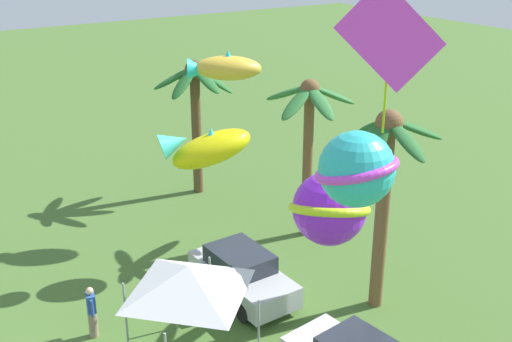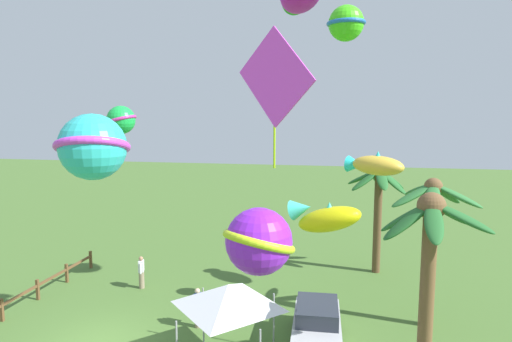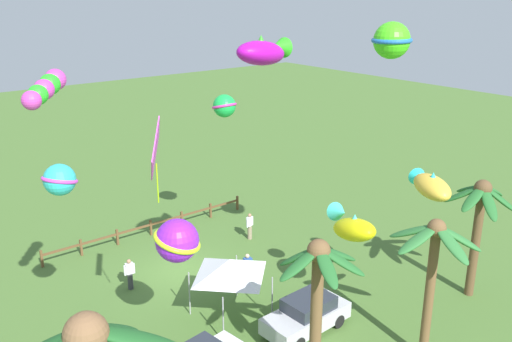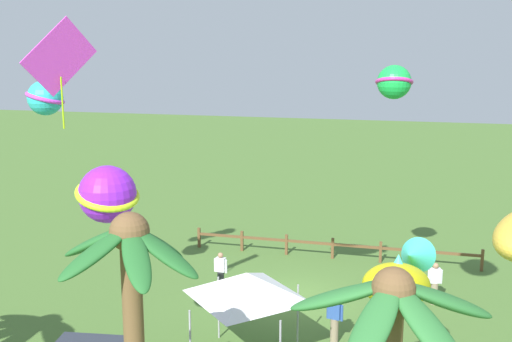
{
  "view_description": "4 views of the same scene",
  "coord_description": "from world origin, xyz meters",
  "px_view_note": "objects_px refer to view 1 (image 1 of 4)",
  "views": [
    {
      "loc": [
        13.25,
        -1.14,
        11.0
      ],
      "look_at": [
        1.13,
        6.59,
        5.34
      ],
      "focal_mm": 44.61,
      "sensor_mm": 36.0,
      "label": 1
    },
    {
      "loc": [
        13.38,
        8.48,
        8.26
      ],
      "look_at": [
        -0.4,
        5.76,
        6.49
      ],
      "focal_mm": 30.19,
      "sensor_mm": 36.0,
      "label": 2
    },
    {
      "loc": [
        12.66,
        22.32,
        13.9
      ],
      "look_at": [
        -0.36,
        5.84,
        6.91
      ],
      "focal_mm": 38.63,
      "sensor_mm": 36.0,
      "label": 3
    },
    {
      "loc": [
        -4.02,
        21.14,
        9.26
      ],
      "look_at": [
        -0.18,
        6.18,
        6.14
      ],
      "focal_mm": 42.5,
      "sensor_mm": 36.0,
      "label": 4
    }
  ],
  "objects_px": {
    "palm_tree_3": "(195,96)",
    "spectator_1": "(92,312)",
    "festival_tent": "(189,279)",
    "kite_ball_2": "(329,208)",
    "kite_ball_3": "(357,169)",
    "kite_fish_5": "(224,68)",
    "palm_tree_0": "(309,119)",
    "kite_fish_0": "(206,148)",
    "parked_car_1": "(242,274)",
    "kite_diamond_7": "(390,38)",
    "palm_tree_2": "(386,167)"
  },
  "relations": [
    {
      "from": "kite_fish_0",
      "to": "kite_diamond_7",
      "type": "relative_size",
      "value": 1.17
    },
    {
      "from": "palm_tree_2",
      "to": "spectator_1",
      "type": "xyz_separation_m",
      "value": [
        -3.07,
        -7.86,
        -3.72
      ]
    },
    {
      "from": "kite_fish_0",
      "to": "kite_ball_2",
      "type": "height_order",
      "value": "kite_ball_2"
    },
    {
      "from": "kite_fish_5",
      "to": "parked_car_1",
      "type": "bearing_deg",
      "value": -24.74
    },
    {
      "from": "parked_car_1",
      "to": "kite_ball_2",
      "type": "distance_m",
      "value": 7.23
    },
    {
      "from": "palm_tree_0",
      "to": "kite_ball_3",
      "type": "height_order",
      "value": "kite_ball_3"
    },
    {
      "from": "kite_fish_0",
      "to": "kite_fish_5",
      "type": "relative_size",
      "value": 1.19
    },
    {
      "from": "kite_ball_3",
      "to": "kite_diamond_7",
      "type": "xyz_separation_m",
      "value": [
        -2.26,
        2.65,
        1.25
      ]
    },
    {
      "from": "palm_tree_0",
      "to": "parked_car_1",
      "type": "xyz_separation_m",
      "value": [
        2.32,
        -4.23,
        -3.75
      ]
    },
    {
      "from": "parked_car_1",
      "to": "spectator_1",
      "type": "bearing_deg",
      "value": -95.08
    },
    {
      "from": "spectator_1",
      "to": "kite_diamond_7",
      "type": "distance_m",
      "value": 11.37
    },
    {
      "from": "palm_tree_0",
      "to": "kite_fish_5",
      "type": "bearing_deg",
      "value": -139.94
    },
    {
      "from": "festival_tent",
      "to": "palm_tree_3",
      "type": "bearing_deg",
      "value": 151.41
    },
    {
      "from": "spectator_1",
      "to": "kite_ball_3",
      "type": "distance_m",
      "value": 11.46
    },
    {
      "from": "kite_fish_5",
      "to": "palm_tree_0",
      "type": "bearing_deg",
      "value": 40.06
    },
    {
      "from": "kite_diamond_7",
      "to": "spectator_1",
      "type": "bearing_deg",
      "value": -148.98
    },
    {
      "from": "palm_tree_2",
      "to": "kite_ball_3",
      "type": "distance_m",
      "value": 9.35
    },
    {
      "from": "kite_fish_5",
      "to": "palm_tree_2",
      "type": "bearing_deg",
      "value": 7.69
    },
    {
      "from": "kite_ball_3",
      "to": "festival_tent",
      "type": "bearing_deg",
      "value": 175.69
    },
    {
      "from": "kite_diamond_7",
      "to": "festival_tent",
      "type": "bearing_deg",
      "value": -153.61
    },
    {
      "from": "kite_diamond_7",
      "to": "palm_tree_0",
      "type": "bearing_deg",
      "value": 150.66
    },
    {
      "from": "kite_fish_5",
      "to": "palm_tree_3",
      "type": "bearing_deg",
      "value": 171.38
    },
    {
      "from": "parked_car_1",
      "to": "kite_diamond_7",
      "type": "xyz_separation_m",
      "value": [
        6.32,
        -0.63,
        8.27
      ]
    },
    {
      "from": "festival_tent",
      "to": "kite_fish_0",
      "type": "xyz_separation_m",
      "value": [
        -4.37,
        2.92,
        1.72
      ]
    },
    {
      "from": "palm_tree_3",
      "to": "kite_fish_5",
      "type": "distance_m",
      "value": 3.83
    },
    {
      "from": "palm_tree_3",
      "to": "kite_fish_0",
      "type": "height_order",
      "value": "palm_tree_3"
    },
    {
      "from": "festival_tent",
      "to": "kite_fish_0",
      "type": "bearing_deg",
      "value": 146.25
    },
    {
      "from": "kite_ball_3",
      "to": "kite_fish_0",
      "type": "bearing_deg",
      "value": 162.71
    },
    {
      "from": "palm_tree_2",
      "to": "kite_fish_0",
      "type": "bearing_deg",
      "value": -148.85
    },
    {
      "from": "palm_tree_0",
      "to": "kite_ball_2",
      "type": "relative_size",
      "value": 2.46
    },
    {
      "from": "palm_tree_2",
      "to": "kite_fish_5",
      "type": "xyz_separation_m",
      "value": [
        -7.4,
        -1.0,
        1.59
      ]
    },
    {
      "from": "kite_fish_0",
      "to": "kite_fish_5",
      "type": "distance_m",
      "value": 3.67
    },
    {
      "from": "kite_ball_3",
      "to": "kite_diamond_7",
      "type": "distance_m",
      "value": 3.71
    },
    {
      "from": "kite_ball_3",
      "to": "kite_fish_5",
      "type": "relative_size",
      "value": 0.56
    },
    {
      "from": "kite_ball_2",
      "to": "kite_ball_3",
      "type": "relative_size",
      "value": 1.54
    },
    {
      "from": "spectator_1",
      "to": "kite_diamond_7",
      "type": "height_order",
      "value": "kite_diamond_7"
    },
    {
      "from": "palm_tree_0",
      "to": "parked_car_1",
      "type": "height_order",
      "value": "palm_tree_0"
    },
    {
      "from": "palm_tree_3",
      "to": "parked_car_1",
      "type": "height_order",
      "value": "palm_tree_3"
    },
    {
      "from": "parked_car_1",
      "to": "festival_tent",
      "type": "xyz_separation_m",
      "value": [
        1.97,
        -2.78,
        1.72
      ]
    },
    {
      "from": "spectator_1",
      "to": "kite_fish_5",
      "type": "height_order",
      "value": "kite_fish_5"
    },
    {
      "from": "parked_car_1",
      "to": "palm_tree_3",
      "type": "bearing_deg",
      "value": 161.56
    },
    {
      "from": "palm_tree_3",
      "to": "spectator_1",
      "type": "height_order",
      "value": "palm_tree_3"
    },
    {
      "from": "parked_car_1",
      "to": "festival_tent",
      "type": "bearing_deg",
      "value": -54.67
    },
    {
      "from": "palm_tree_0",
      "to": "parked_car_1",
      "type": "distance_m",
      "value": 6.11
    },
    {
      "from": "palm_tree_3",
      "to": "kite_fish_0",
      "type": "bearing_deg",
      "value": -24.23
    },
    {
      "from": "palm_tree_0",
      "to": "kite_fish_0",
      "type": "distance_m",
      "value": 4.11
    },
    {
      "from": "palm_tree_3",
      "to": "kite_fish_0",
      "type": "xyz_separation_m",
      "value": [
        5.68,
        -2.56,
        -0.11
      ]
    },
    {
      "from": "spectator_1",
      "to": "palm_tree_0",
      "type": "bearing_deg",
      "value": 102.06
    },
    {
      "from": "palm_tree_3",
      "to": "kite_diamond_7",
      "type": "distance_m",
      "value": 15.51
    },
    {
      "from": "palm_tree_2",
      "to": "kite_fish_0",
      "type": "distance_m",
      "value": 5.91
    }
  ]
}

